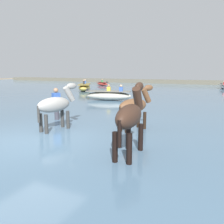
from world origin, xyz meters
TOP-DOWN VIEW (x-y plane):
  - ground_plane at (0.00, 0.00)m, footprint 120.00×120.00m
  - water_surface at (0.00, 10.00)m, footprint 90.00×90.00m
  - horse_lead_grey at (-0.11, 1.34)m, footprint 0.74×1.76m
  - horse_trailing_dark_bay at (3.19, 0.20)m, footprint 0.61×1.88m
  - horse_flank_bay at (2.39, 2.60)m, footprint 0.94×1.66m
  - boat_distant_east at (-8.44, 15.86)m, footprint 2.88×3.90m
  - boat_mid_channel at (-2.39, 9.82)m, footprint 3.51×1.99m
  - boat_distant_west at (-11.15, 24.75)m, footprint 2.52×1.79m
  - boat_near_port at (5.02, 25.44)m, footprint 1.51×2.53m
  - person_onlooker_left at (-1.27, 2.75)m, footprint 0.31×0.37m
  - far_shoreline at (0.00, 34.64)m, footprint 80.00×2.40m

SIDE VIEW (x-z plane):
  - ground_plane at x=0.00m, z-range 0.00..0.00m
  - water_surface at x=0.00m, z-range 0.00..0.25m
  - far_shoreline at x=0.00m, z-range 0.00..0.89m
  - boat_near_port at x=5.02m, z-range 0.02..0.97m
  - boat_distant_west at x=-11.15m, z-range 0.02..0.97m
  - boat_mid_channel at x=-2.39m, z-range 0.02..1.16m
  - boat_distant_east at x=-8.44m, z-range 0.02..1.20m
  - person_onlooker_left at x=-1.27m, z-range 0.05..1.68m
  - horse_flank_bay at x=2.39m, z-range 0.17..2.01m
  - horse_lead_grey at x=-0.11m, z-range 0.17..2.08m
  - horse_trailing_dark_bay at x=3.19m, z-range 0.19..2.23m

